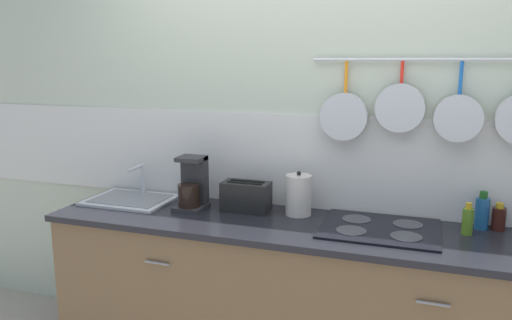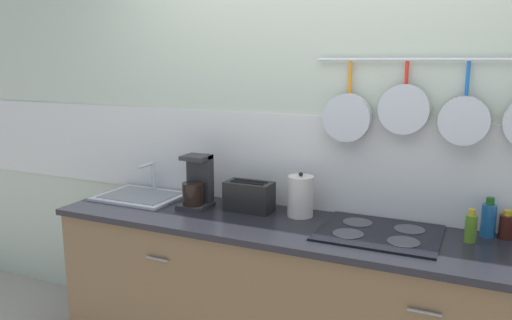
# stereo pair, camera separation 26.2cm
# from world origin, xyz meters

# --- Properties ---
(wall_back) EXTENTS (7.20, 0.15, 2.60)m
(wall_back) POSITION_xyz_m (0.01, 0.35, 1.27)
(wall_back) COLOR #B2BCA8
(wall_back) RESTS_ON ground_plane
(cabinet_base) EXTENTS (2.71, 0.60, 0.85)m
(cabinet_base) POSITION_xyz_m (0.00, -0.00, 0.42)
(cabinet_base) COLOR brown
(cabinet_base) RESTS_ON ground_plane
(countertop) EXTENTS (2.75, 0.62, 0.03)m
(countertop) POSITION_xyz_m (0.00, 0.00, 0.87)
(countertop) COLOR black
(countertop) RESTS_ON cabinet_base
(sink_basin) EXTENTS (0.50, 0.39, 0.20)m
(sink_basin) POSITION_xyz_m (-1.08, 0.10, 0.90)
(sink_basin) COLOR #B7BABF
(sink_basin) RESTS_ON countertop
(coffee_maker) EXTENTS (0.17, 0.18, 0.31)m
(coffee_maker) POSITION_xyz_m (-0.66, 0.08, 1.01)
(coffee_maker) COLOR #262628
(coffee_maker) RESTS_ON countertop
(toaster) EXTENTS (0.29, 0.14, 0.17)m
(toaster) POSITION_xyz_m (-0.35, 0.14, 0.97)
(toaster) COLOR black
(toaster) RESTS_ON countertop
(kettle) EXTENTS (0.14, 0.14, 0.25)m
(kettle) POSITION_xyz_m (-0.05, 0.17, 1.00)
(kettle) COLOR beige
(kettle) RESTS_ON countertop
(cooktop) EXTENTS (0.58, 0.48, 0.01)m
(cooktop) POSITION_xyz_m (0.41, 0.05, 0.89)
(cooktop) COLOR black
(cooktop) RESTS_ON countertop
(bottle_sesame_oil) EXTENTS (0.05, 0.05, 0.16)m
(bottle_sesame_oil) POSITION_xyz_m (0.82, 0.13, 0.96)
(bottle_sesame_oil) COLOR #4C721E
(bottle_sesame_oil) RESTS_ON countertop
(bottle_dish_soap) EXTENTS (0.07, 0.07, 0.20)m
(bottle_dish_soap) POSITION_xyz_m (0.90, 0.24, 0.97)
(bottle_dish_soap) COLOR navy
(bottle_dish_soap) RESTS_ON countertop
(bottle_vinegar) EXTENTS (0.07, 0.07, 0.14)m
(bottle_vinegar) POSITION_xyz_m (0.98, 0.25, 0.95)
(bottle_vinegar) COLOR #33140F
(bottle_vinegar) RESTS_ON countertop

